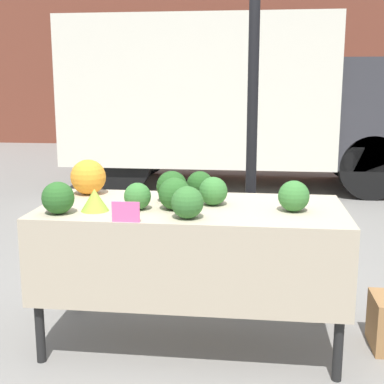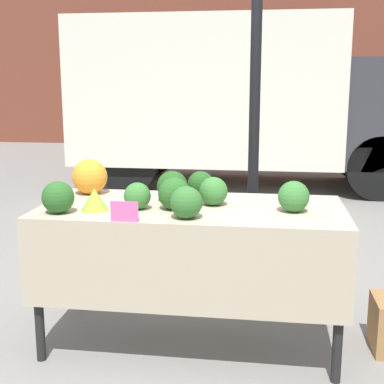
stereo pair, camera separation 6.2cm
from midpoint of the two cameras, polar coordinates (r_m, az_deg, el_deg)
ground_plane at (r=3.25m, az=0.56°, el=-15.50°), size 40.00×40.00×0.00m
building_facade at (r=13.24m, az=6.76°, el=19.62°), size 16.00×0.60×6.71m
tent_pole at (r=3.52m, az=7.21°, el=9.48°), size 0.07×0.07×2.72m
parked_truck at (r=7.79m, az=5.03°, el=10.06°), size 4.79×1.91×2.35m
market_table at (r=2.94m, az=0.43°, el=-3.82°), size 1.68×0.80×0.81m
orange_cauliflower at (r=3.34m, az=-10.33°, el=1.62°), size 0.22×0.22×0.22m
romanesco_head at (r=2.90m, az=-9.75°, el=-0.79°), size 0.15×0.15×0.12m
broccoli_head_0 at (r=3.18m, az=1.49°, el=0.82°), size 0.16×0.16×0.16m
broccoli_head_1 at (r=2.98m, az=2.88°, el=0.08°), size 0.16×0.16×0.16m
broccoli_head_2 at (r=2.90m, az=-5.25°, el=-0.43°), size 0.15×0.15×0.15m
broccoli_head_3 at (r=2.88m, az=-13.51°, el=-0.55°), size 0.17×0.17×0.17m
broccoli_head_4 at (r=3.11m, az=-13.56°, el=-0.19°), size 0.11×0.11×0.11m
broccoli_head_5 at (r=3.07m, az=-1.54°, el=0.61°), size 0.18×0.18×0.18m
broccoli_head_6 at (r=2.88m, az=-1.29°, el=-0.18°), size 0.18×0.18×0.18m
broccoli_head_7 at (r=2.69m, az=0.04°, el=-1.12°), size 0.17×0.17×0.17m
broccoli_head_8 at (r=2.88m, az=11.39°, el=-0.48°), size 0.17×0.17×0.17m
price_sign at (r=2.64m, az=-6.56°, el=-2.10°), size 0.14×0.01×0.10m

